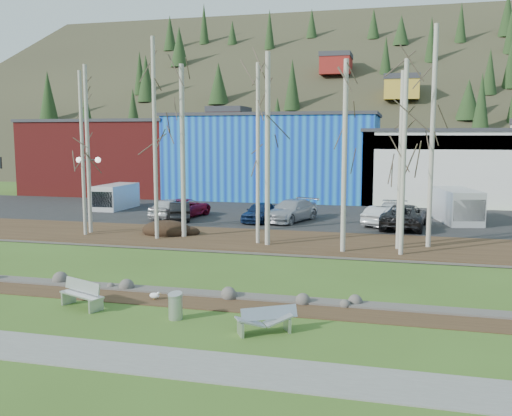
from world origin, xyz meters
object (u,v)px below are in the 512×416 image
(seagull, at_px, (155,295))
(street_lamp, at_px, (89,171))
(bench_damaged, at_px, (266,320))
(car_8, at_px, (381,216))
(litter_bin, at_px, (176,307))
(car_6, at_px, (404,216))
(van_white, at_px, (458,206))
(bench_intact, at_px, (82,294))
(car_4, at_px, (260,212))
(car_3, at_px, (291,211))
(car_0, at_px, (170,208))
(van_grey, at_px, (115,197))
(car_2, at_px, (185,208))
(car_5, at_px, (388,216))
(car_7, at_px, (392,214))
(car_1, at_px, (179,211))

(seagull, distance_m, street_lamp, 21.18)
(bench_damaged, distance_m, car_8, 22.41)
(litter_bin, xyz_separation_m, car_6, (7.56, 20.78, 0.52))
(car_8, bearing_deg, van_white, -134.80)
(bench_intact, distance_m, car_4, 20.77)
(seagull, height_order, car_3, car_3)
(bench_damaged, height_order, street_lamp, street_lamp)
(street_lamp, bearing_deg, bench_intact, -75.39)
(car_0, distance_m, van_grey, 7.46)
(bench_intact, distance_m, car_2, 22.08)
(car_5, distance_m, car_7, 0.49)
(street_lamp, relative_size, car_1, 1.14)
(car_2, relative_size, van_grey, 1.08)
(car_4, bearing_deg, van_white, 20.42)
(bench_damaged, height_order, car_0, car_0)
(car_2, height_order, car_7, car_7)
(car_1, xyz_separation_m, van_white, (19.30, 3.71, 0.50))
(car_3, bearing_deg, seagull, -74.71)
(seagull, bearing_deg, car_3, 93.63)
(bench_damaged, distance_m, car_1, 23.96)
(car_6, xyz_separation_m, car_7, (-0.82, 1.31, -0.05))
(street_lamp, xyz_separation_m, car_1, (6.03, 1.90, -2.91))
(car_1, relative_size, van_grey, 0.86)
(litter_bin, bearing_deg, car_2, 110.64)
(bench_intact, bearing_deg, car_7, 86.87)
(car_0, height_order, car_2, car_0)
(litter_bin, xyz_separation_m, car_7, (6.74, 22.09, 0.46))
(car_5, xyz_separation_m, van_grey, (-22.08, 3.27, 0.36))
(litter_bin, distance_m, car_3, 21.91)
(bench_intact, relative_size, street_lamp, 0.44)
(litter_bin, relative_size, street_lamp, 0.18)
(bench_intact, height_order, car_0, car_0)
(car_8, bearing_deg, car_0, 20.66)
(car_6, bearing_deg, street_lamp, 11.37)
(car_7, bearing_deg, car_4, -169.57)
(litter_bin, bearing_deg, car_5, 73.26)
(bench_damaged, distance_m, car_7, 22.92)
(seagull, bearing_deg, car_0, 118.93)
(bench_damaged, relative_size, street_lamp, 0.41)
(car_7, bearing_deg, bench_intact, -111.58)
(car_5, bearing_deg, litter_bin, 92.08)
(car_4, xyz_separation_m, car_5, (8.80, 0.53, -0.04))
(car_2, relative_size, van_white, 0.89)
(litter_bin, distance_m, car_1, 22.04)
(bench_damaged, bearing_deg, street_lamp, 101.28)
(bench_intact, height_order, car_4, car_4)
(car_1, bearing_deg, bench_intact, 78.76)
(street_lamp, relative_size, car_7, 0.89)
(car_2, xyz_separation_m, car_3, (8.09, -0.14, 0.06))
(car_6, relative_size, van_white, 1.01)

